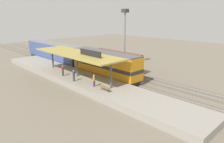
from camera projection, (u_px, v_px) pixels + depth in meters
ground_plane at (107, 74)px, 38.64m from camera, size 120.00×120.00×0.00m
track_near at (99, 76)px, 37.30m from camera, size 3.20×110.00×0.16m
track_far at (117, 71)px, 40.37m from camera, size 3.20×110.00×0.16m
platform at (78, 79)px, 34.12m from camera, size 6.00×44.00×0.90m
station_canopy at (77, 54)px, 32.98m from camera, size 5.20×18.00×4.70m
platform_bench at (105, 88)px, 27.16m from camera, size 0.44×1.70×0.50m
locomotive at (105, 64)px, 35.54m from camera, size 2.93×14.43×4.44m
passenger_carriage_single at (53, 52)px, 48.11m from camera, size 2.90×20.00×4.24m
freight_car at (115, 61)px, 40.34m from camera, size 2.80×12.00×3.54m
light_mast at (125, 26)px, 41.05m from camera, size 1.10×1.10×11.70m
person_waiting at (94, 80)px, 28.69m from camera, size 0.34×0.34×1.71m
person_walking at (74, 75)px, 31.05m from camera, size 0.34×0.34×1.71m
person_boarding at (63, 70)px, 33.81m from camera, size 0.34×0.34×1.71m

